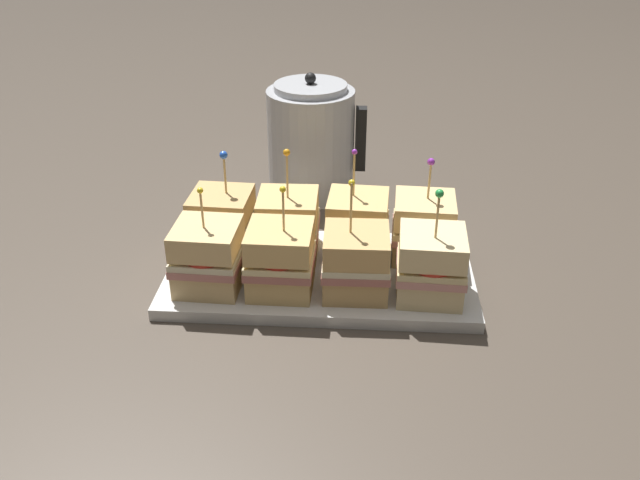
{
  "coord_description": "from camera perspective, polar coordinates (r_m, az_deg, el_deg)",
  "views": [
    {
      "loc": [
        0.06,
        -0.86,
        0.55
      ],
      "look_at": [
        0.0,
        0.0,
        0.07
      ],
      "focal_mm": 38.0,
      "sensor_mm": 36.0,
      "label": 1
    }
  ],
  "objects": [
    {
      "name": "sandwich_front_center_left",
      "position": [
        0.95,
        -3.35,
        -1.66
      ],
      "size": [
        0.1,
        0.1,
        0.16
      ],
      "color": "tan",
      "rests_on": "serving_platter"
    },
    {
      "name": "sandwich_back_far_right",
      "position": [
        1.04,
        8.7,
        1.02
      ],
      "size": [
        0.1,
        0.1,
        0.16
      ],
      "color": "#DBB77A",
      "rests_on": "serving_platter"
    },
    {
      "name": "sandwich_back_far_left",
      "position": [
        1.05,
        -8.22,
        1.48
      ],
      "size": [
        0.1,
        0.1,
        0.16
      ],
      "color": "tan",
      "rests_on": "serving_platter"
    },
    {
      "name": "sandwich_back_center_right",
      "position": [
        1.04,
        3.17,
        1.2
      ],
      "size": [
        0.1,
        0.1,
        0.17
      ],
      "color": "tan",
      "rests_on": "serving_platter"
    },
    {
      "name": "sandwich_front_far_right",
      "position": [
        0.95,
        9.32,
        -2.1
      ],
      "size": [
        0.1,
        0.1,
        0.17
      ],
      "color": "beige",
      "rests_on": "serving_platter"
    },
    {
      "name": "sandwich_back_center_left",
      "position": [
        1.04,
        -2.7,
        1.3
      ],
      "size": [
        0.1,
        0.1,
        0.17
      ],
      "color": "tan",
      "rests_on": "serving_platter"
    },
    {
      "name": "sandwich_front_far_left",
      "position": [
        0.97,
        -9.4,
        -1.41
      ],
      "size": [
        0.1,
        0.1,
        0.16
      ],
      "color": "#DBB77A",
      "rests_on": "serving_platter"
    },
    {
      "name": "ground_plane",
      "position": [
        1.02,
        -0.0,
        -3.36
      ],
      "size": [
        6.0,
        6.0,
        0.0
      ],
      "primitive_type": "plane",
      "color": "#4C4238"
    },
    {
      "name": "serving_platter",
      "position": [
        1.02,
        -0.0,
        -2.93
      ],
      "size": [
        0.46,
        0.24,
        0.02
      ],
      "color": "silver",
      "rests_on": "ground_plane"
    },
    {
      "name": "kettle_steel",
      "position": [
        1.26,
        -0.73,
        8.37
      ],
      "size": [
        0.18,
        0.16,
        0.23
      ],
      "color": "#B7BABF",
      "rests_on": "ground_plane"
    },
    {
      "name": "sandwich_front_center_right",
      "position": [
        0.94,
        3.05,
        -1.87
      ],
      "size": [
        0.1,
        0.1,
        0.17
      ],
      "color": "tan",
      "rests_on": "serving_platter"
    }
  ]
}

